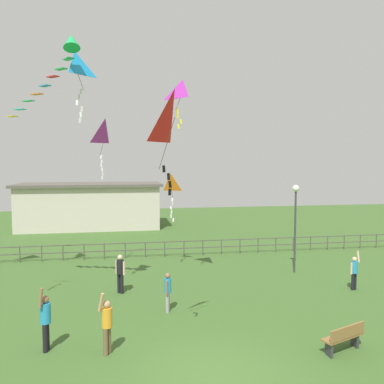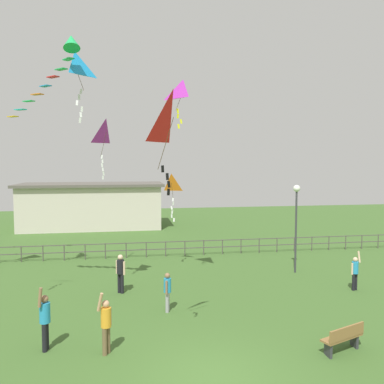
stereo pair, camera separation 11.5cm
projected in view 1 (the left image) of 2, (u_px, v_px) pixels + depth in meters
name	position (u px, v px, depth m)	size (l,w,h in m)	color
ground_plane	(214.00, 379.00, 10.45)	(80.00, 80.00, 0.00)	#3D6028
lamppost	(295.00, 209.00, 20.50)	(0.36, 0.36, 4.63)	#38383D
park_bench	(344.00, 337.00, 11.95)	(1.55, 0.93, 0.85)	olive
person_0	(107.00, 323.00, 11.76)	(0.43, 0.46, 1.95)	brown
person_1	(45.00, 318.00, 11.97)	(0.32, 0.53, 2.04)	black
person_2	(354.00, 270.00, 17.79)	(0.48, 0.28, 1.79)	black
person_4	(168.00, 290.00, 15.15)	(0.28, 0.45, 1.53)	#99999E
person_5	(120.00, 271.00, 17.33)	(0.42, 0.37, 1.73)	black
kite_0	(171.00, 185.00, 20.73)	(0.83, 0.63, 2.58)	orange
kite_1	(75.00, 69.00, 14.99)	(1.04, 1.02, 2.69)	#198CD1
kite_3	(174.00, 120.00, 10.79)	(0.94, 0.94, 2.91)	red
kite_4	(105.00, 135.00, 20.41)	(1.05, 1.16, 3.11)	#B22DB2
kite_7	(183.00, 92.00, 17.15)	(1.04, 1.13, 2.10)	#B22DB2
streamer_kite	(67.00, 48.00, 14.24)	(3.37, 3.15, 2.82)	#1EB759
waterfront_railing	(157.00, 247.00, 24.09)	(36.03, 0.06, 0.95)	#4C4742
pavilion_building	(90.00, 205.00, 34.95)	(12.54, 5.49, 3.98)	beige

